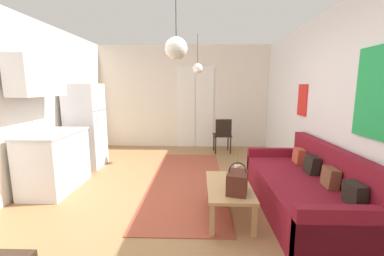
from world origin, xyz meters
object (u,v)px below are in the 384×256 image
object	(u,v)px
pendant_lamp_near	(176,48)
pendant_lamp_far	(198,68)
bamboo_vase	(237,172)
handbag	(237,182)
couch	(306,191)
accent_chair	(223,134)
refrigerator	(86,126)
coffee_table	(229,189)

from	to	relation	value
pendant_lamp_near	pendant_lamp_far	world-z (taller)	same
bamboo_vase	handbag	distance (m)	0.40
couch	pendant_lamp_near	distance (m)	2.41
pendant_lamp_near	pendant_lamp_far	bearing A→B (deg)	86.35
pendant_lamp_near	couch	bearing A→B (deg)	21.22
handbag	pendant_lamp_far	distance (m)	3.00
couch	handbag	bearing A→B (deg)	-158.94
couch	pendant_lamp_near	world-z (taller)	pendant_lamp_near
accent_chair	pendant_lamp_far	xyz separation A→B (m)	(-0.61, -0.62, 1.50)
pendant_lamp_near	refrigerator	bearing A→B (deg)	130.76
couch	handbag	distance (m)	1.05
coffee_table	refrigerator	size ratio (longest dim) A/B	0.60
coffee_table	handbag	xyz separation A→B (m)	(0.07, -0.22, 0.17)
coffee_table	refrigerator	bearing A→B (deg)	144.37
handbag	pendant_lamp_far	size ratio (longest dim) A/B	0.45
bamboo_vase	refrigerator	size ratio (longest dim) A/B	0.25
handbag	accent_chair	bearing A→B (deg)	87.65
refrigerator	pendant_lamp_near	bearing A→B (deg)	-49.24
coffee_table	pendant_lamp_far	world-z (taller)	pendant_lamp_far
bamboo_vase	handbag	world-z (taller)	bamboo_vase
bamboo_vase	couch	bearing A→B (deg)	-1.67
pendant_lamp_far	coffee_table	bearing A→B (deg)	-80.20
couch	pendant_lamp_far	xyz separation A→B (m)	(-1.43, 2.22, 1.70)
accent_chair	pendant_lamp_far	size ratio (longest dim) A/B	1.06
handbag	pendant_lamp_far	world-z (taller)	pendant_lamp_far
pendant_lamp_near	pendant_lamp_far	size ratio (longest dim) A/B	1.03
coffee_table	refrigerator	distance (m)	3.27
coffee_table	accent_chair	bearing A→B (deg)	86.17
refrigerator	pendant_lamp_near	xyz separation A→B (m)	(2.04, -2.36, 1.13)
bamboo_vase	pendant_lamp_far	world-z (taller)	pendant_lamp_far
coffee_table	couch	bearing A→B (deg)	8.00
refrigerator	pendant_lamp_far	xyz separation A→B (m)	(2.22, 0.48, 1.15)
couch	coffee_table	bearing A→B (deg)	-172.00
couch	refrigerator	world-z (taller)	refrigerator
couch	pendant_lamp_far	size ratio (longest dim) A/B	2.73
pendant_lamp_far	handbag	bearing A→B (deg)	-79.57
handbag	accent_chair	size ratio (longest dim) A/B	0.43
bamboo_vase	accent_chair	xyz separation A→B (m)	(0.07, 2.81, -0.02)
handbag	accent_chair	xyz separation A→B (m)	(0.13, 3.21, -0.05)
bamboo_vase	refrigerator	distance (m)	3.26
couch	coffee_table	xyz separation A→B (m)	(-1.02, -0.14, 0.08)
handbag	pendant_lamp_far	xyz separation A→B (m)	(-0.48, 2.58, 1.45)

